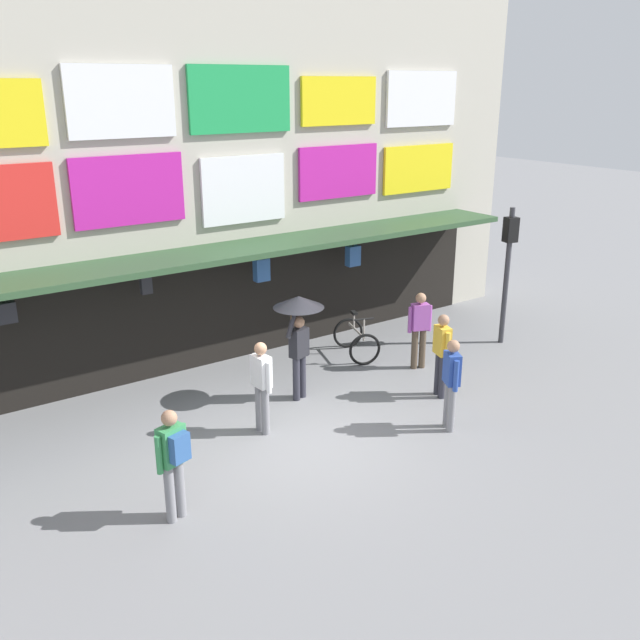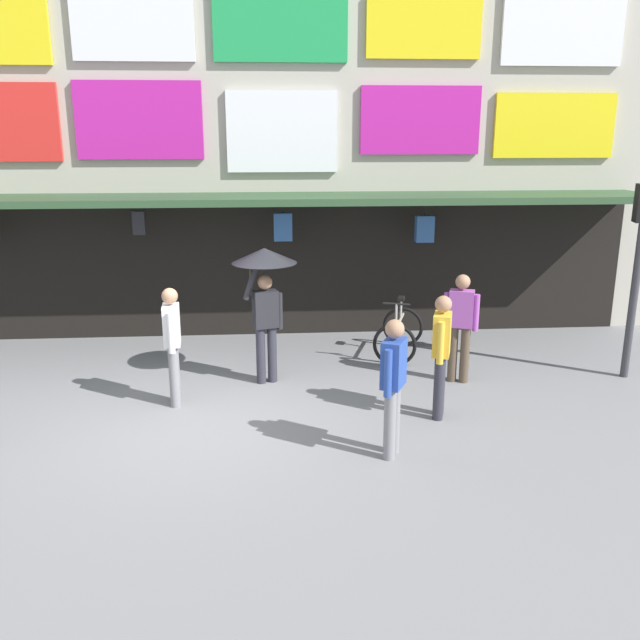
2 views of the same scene
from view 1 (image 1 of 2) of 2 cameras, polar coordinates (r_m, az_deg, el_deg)
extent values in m
plane|color=slate|center=(12.10, -1.60, -9.80)|extent=(80.00, 80.00, 0.00)
cube|color=#B2AD9E|center=(14.79, -11.84, 11.50)|extent=(18.00, 1.20, 8.00)
cube|color=#2D4C2D|center=(13.87, -9.28, 5.28)|extent=(15.30, 1.40, 0.12)
cube|color=white|center=(13.62, -16.06, 16.90)|extent=(2.03, 0.08, 1.29)
cube|color=green|center=(14.63, -6.55, 17.61)|extent=(2.28, 0.08, 1.31)
cube|color=yellow|center=(15.97, 1.59, 17.59)|extent=(2.00, 0.08, 1.03)
cube|color=white|center=(17.54, 8.38, 17.58)|extent=(2.17, 0.08, 1.26)
cube|color=#B71E93|center=(13.75, -15.46, 10.26)|extent=(2.17, 0.08, 1.31)
cube|color=white|center=(14.78, -6.29, 10.64)|extent=(1.94, 0.08, 1.39)
cube|color=#B71E93|center=(16.08, 1.54, 12.10)|extent=(2.14, 0.08, 1.17)
cube|color=yellow|center=(17.65, 8.12, 12.25)|extent=(2.21, 0.08, 1.13)
cylinder|color=black|center=(12.88, -24.61, 1.86)|extent=(0.02, 0.02, 0.25)
cube|color=#232328|center=(12.97, -24.42, 0.56)|extent=(0.31, 0.18, 0.36)
cylinder|color=black|center=(13.53, -14.24, 4.03)|extent=(0.02, 0.02, 0.14)
cube|color=#232328|center=(13.60, -14.15, 2.94)|extent=(0.21, 0.13, 0.40)
cylinder|color=black|center=(14.43, -4.88, 5.39)|extent=(0.02, 0.02, 0.17)
cube|color=#2D5693|center=(14.51, -4.84, 4.14)|extent=(0.32, 0.19, 0.48)
cylinder|color=black|center=(15.92, 2.75, 6.57)|extent=(0.02, 0.02, 0.26)
cube|color=#2D5693|center=(16.00, 2.73, 5.30)|extent=(0.32, 0.19, 0.46)
cube|color=black|center=(14.83, -10.16, 0.70)|extent=(15.30, 0.04, 2.50)
cylinder|color=#38383D|center=(16.47, 15.11, 3.45)|extent=(0.12, 0.12, 3.20)
cube|color=black|center=(16.22, 15.44, 7.19)|extent=(0.33, 0.30, 0.56)
sphere|color=black|center=(16.30, 15.20, 7.73)|extent=(0.15, 0.15, 0.15)
sphere|color=#19DB3D|center=(16.35, 15.12, 6.84)|extent=(0.15, 0.15, 0.15)
torus|color=black|center=(14.99, 3.71, -2.45)|extent=(0.70, 0.28, 0.72)
torus|color=black|center=(15.96, 2.33, -1.07)|extent=(0.70, 0.28, 0.72)
cylinder|color=#A3998E|center=(15.38, 3.01, -0.87)|extent=(0.35, 0.96, 0.05)
cylinder|color=#A3998E|center=(15.47, 2.82, -0.07)|extent=(0.04, 0.04, 0.35)
cube|color=black|center=(15.41, 2.83, 0.59)|extent=(0.16, 0.22, 0.06)
cylinder|color=#A3998E|center=(14.92, 3.63, -0.83)|extent=(0.04, 0.04, 0.50)
cylinder|color=black|center=(14.83, 3.65, 0.08)|extent=(0.43, 0.17, 0.04)
cylinder|color=#2D2D38|center=(13.61, 10.04, -4.64)|extent=(0.14, 0.14, 0.88)
cylinder|color=#2D2D38|center=(13.76, 9.71, -4.35)|extent=(0.14, 0.14, 0.88)
cube|color=gold|center=(13.42, 10.05, -1.67)|extent=(0.32, 0.41, 0.56)
sphere|color=#A87A5B|center=(13.28, 10.15, -0.02)|extent=(0.22, 0.22, 0.22)
cylinder|color=gold|center=(13.25, 10.46, -2.19)|extent=(0.09, 0.09, 0.56)
cylinder|color=gold|center=(13.62, 9.62, -1.56)|extent=(0.09, 0.09, 0.56)
cylinder|color=gray|center=(12.25, -5.02, -7.18)|extent=(0.14, 0.14, 0.88)
cylinder|color=gray|center=(12.12, -4.52, -7.47)|extent=(0.14, 0.14, 0.88)
cube|color=white|center=(11.88, -4.87, -4.21)|extent=(0.25, 0.38, 0.56)
sphere|color=#A87A5B|center=(11.73, -4.92, -2.37)|extent=(0.22, 0.22, 0.22)
cylinder|color=white|center=(12.07, -5.47, -4.11)|extent=(0.09, 0.09, 0.56)
cylinder|color=white|center=(11.74, -4.24, -4.76)|extent=(0.09, 0.09, 0.56)
cylinder|color=gray|center=(10.08, -12.26, -13.82)|extent=(0.14, 0.14, 0.88)
cylinder|color=gray|center=(10.17, -11.47, -13.42)|extent=(0.14, 0.14, 0.88)
cube|color=#388E51|center=(9.76, -12.15, -10.05)|extent=(0.41, 0.32, 0.56)
sphere|color=#A87A5B|center=(9.57, -12.32, -7.90)|extent=(0.22, 0.22, 0.22)
cylinder|color=#388E51|center=(9.67, -13.13, -10.77)|extent=(0.09, 0.09, 0.56)
cylinder|color=#388E51|center=(9.91, -11.15, -9.84)|extent=(0.09, 0.09, 0.56)
cube|color=#2D5693|center=(9.64, -11.53, -10.25)|extent=(0.31, 0.24, 0.40)
cylinder|color=#2D2D38|center=(13.45, -1.46, -4.63)|extent=(0.14, 0.14, 0.88)
cylinder|color=#2D2D38|center=(13.33, -1.96, -4.87)|extent=(0.14, 0.14, 0.88)
cube|color=#232328|center=(13.12, -1.74, -1.87)|extent=(0.41, 0.31, 0.56)
sphere|color=#A87A5B|center=(12.98, -1.76, -0.17)|extent=(0.22, 0.22, 0.22)
cylinder|color=#232328|center=(13.29, -1.13, -1.80)|extent=(0.09, 0.09, 0.56)
cylinder|color=#232328|center=(12.82, -2.39, -0.47)|extent=(0.23, 0.09, 0.48)
cylinder|color=#4C3823|center=(12.79, -2.40, -0.03)|extent=(0.02, 0.02, 0.55)
cone|color=black|center=(12.85, -1.78, 1.51)|extent=(0.96, 0.96, 0.22)
cylinder|color=brown|center=(14.98, 8.43, -2.31)|extent=(0.14, 0.14, 0.88)
cylinder|color=brown|center=(14.91, 7.79, -2.38)|extent=(0.14, 0.14, 0.88)
cube|color=#9E4CA8|center=(14.70, 8.24, 0.27)|extent=(0.41, 0.33, 0.56)
sphere|color=#A87A5B|center=(14.57, 8.31, 1.80)|extent=(0.22, 0.22, 0.22)
cylinder|color=#9E4CA8|center=(14.80, 9.01, 0.16)|extent=(0.09, 0.09, 0.56)
cylinder|color=#9E4CA8|center=(14.63, 7.44, 0.01)|extent=(0.09, 0.09, 0.56)
cylinder|color=gray|center=(12.38, 10.75, -7.16)|extent=(0.14, 0.14, 0.88)
cylinder|color=gray|center=(12.53, 10.48, -6.81)|extent=(0.14, 0.14, 0.88)
cube|color=#28479E|center=(12.16, 10.82, -3.93)|extent=(0.36, 0.42, 0.56)
sphere|color=#A87A5B|center=(12.01, 10.94, -2.13)|extent=(0.22, 0.22, 0.22)
cylinder|color=#28479E|center=(11.99, 11.14, -4.55)|extent=(0.09, 0.09, 0.56)
cylinder|color=#28479E|center=(12.37, 10.48, -3.76)|extent=(0.09, 0.09, 0.56)
camera|label=2|loc=(7.12, 48.38, -4.80)|focal=38.08mm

